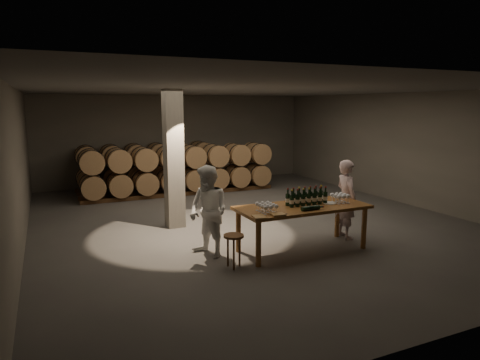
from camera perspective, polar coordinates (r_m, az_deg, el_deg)
name	(u,v)px	position (r m, az deg, el deg)	size (l,w,h in m)	color
room	(174,159)	(10.02, -8.84, 2.73)	(12.00, 12.00, 12.00)	#504E4B
tasting_table	(302,211)	(8.46, 8.32, -4.10)	(2.60, 1.10, 0.90)	brown
barrel_stack_back	(147,165)	(15.05, -12.30, 1.99)	(4.70, 0.95, 1.57)	#54341C
barrel_stack_front	(181,169)	(13.89, -7.92, 1.49)	(6.26, 0.95, 1.57)	#54341C
bottle_cluster	(307,198)	(8.53, 8.89, -2.43)	(0.87, 0.24, 0.35)	black
lying_bottles	(311,208)	(8.09, 9.46, -3.71)	(0.49, 0.09, 0.09)	black
glass_cluster_left	(267,206)	(7.86, 3.57, -3.42)	(0.30, 0.41, 0.17)	silver
glass_cluster_right	(340,196)	(8.84, 13.21, -2.07)	(0.31, 0.31, 0.19)	silver
plate	(330,203)	(8.73, 11.86, -3.02)	(0.26, 0.26, 0.01)	white
notebook_near	(278,215)	(7.65, 5.09, -4.61)	(0.24, 0.19, 0.03)	olive
notebook_corner	(259,217)	(7.49, 2.57, -4.93)	(0.21, 0.27, 0.02)	olive
pen	(284,214)	(7.71, 5.91, -4.58)	(0.01, 0.01, 0.15)	black
stool	(234,241)	(7.56, -0.85, -8.11)	(0.36, 0.36, 0.60)	#54341C
person_man	(346,199)	(9.44, 13.98, -2.49)	(0.62, 0.41, 1.70)	beige
person_woman	(209,212)	(8.05, -4.22, -4.22)	(0.84, 0.66, 1.74)	white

